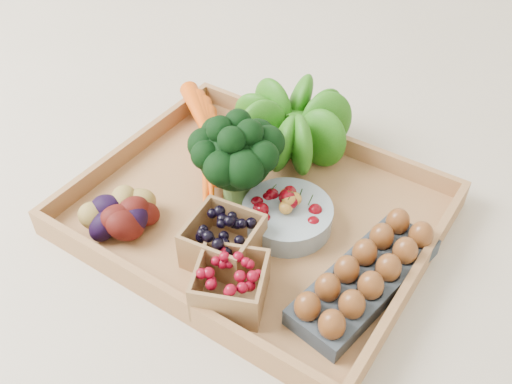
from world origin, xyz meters
The scene contains 10 objects.
ground centered at (0.00, 0.00, 0.00)m, with size 4.00×4.00×0.00m, color beige.
tray centered at (0.00, 0.00, 0.01)m, with size 0.55×0.45×0.01m, color #AE7A49.
carrots centered at (-0.15, 0.08, 0.04)m, with size 0.24×0.17×0.06m, color #E04E0B, non-canonical shape.
lettuce centered at (-0.03, 0.17, 0.08)m, with size 0.14×0.14×0.14m, color #195D0E.
broccoli centered at (-0.04, 0.01, 0.07)m, with size 0.15×0.15×0.12m, color black, non-canonical shape.
cherry_bowl centered at (0.06, 0.00, 0.03)m, with size 0.14×0.14×0.04m, color #8C9EA5.
egg_carton centered at (0.21, -0.04, 0.03)m, with size 0.09×0.26×0.03m, color #363E45.
potatoes centered at (-0.16, -0.14, 0.05)m, with size 0.13×0.13×0.08m, color #3B0C09, non-canonical shape.
punnet_blackberry centered at (0.01, -0.11, 0.05)m, with size 0.10×0.10×0.07m, color black.
punnet_raspberry centered at (0.07, -0.16, 0.05)m, with size 0.09×0.09×0.06m, color maroon.
Camera 1 is at (0.37, -0.55, 0.67)m, focal length 40.00 mm.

